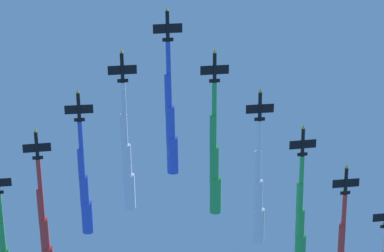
# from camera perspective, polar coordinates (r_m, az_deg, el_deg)

# --- Properties ---
(jet_lead) EXTENTS (42.93, 31.38, 3.99)m
(jet_lead) POSITION_cam_1_polar(r_m,az_deg,el_deg) (217.50, -1.66, 0.18)
(jet_lead) COLOR black
(jet_port_inner) EXTENTS (43.49, 32.39, 4.07)m
(jet_port_inner) POSITION_cam_1_polar(r_m,az_deg,el_deg) (221.12, 1.77, -2.97)
(jet_port_inner) COLOR black
(jet_starboard_inner) EXTENTS (42.67, 31.36, 3.99)m
(jet_starboard_inner) POSITION_cam_1_polar(r_m,az_deg,el_deg) (222.38, -5.06, -2.74)
(jet_starboard_inner) COLOR black
(jet_port_mid) EXTENTS (42.34, 31.24, 3.98)m
(jet_port_mid) POSITION_cam_1_polar(r_m,az_deg,el_deg) (226.66, 5.18, -5.45)
(jet_port_mid) COLOR black
(jet_starboard_mid) EXTENTS (39.57, 29.31, 3.92)m
(jet_starboard_mid) POSITION_cam_1_polar(r_m,az_deg,el_deg) (228.07, -8.34, -4.94)
(jet_starboard_mid) COLOR black
(jet_port_outer) EXTENTS (40.28, 29.41, 4.07)m
(jet_port_outer) POSITION_cam_1_polar(r_m,az_deg,el_deg) (234.19, 8.41, -7.46)
(jet_port_outer) COLOR black
(jet_starboard_outer) EXTENTS (43.73, 32.36, 4.08)m
(jet_starboard_outer) POSITION_cam_1_polar(r_m,az_deg,el_deg) (237.00, -11.34, -8.30)
(jet_starboard_outer) COLOR black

